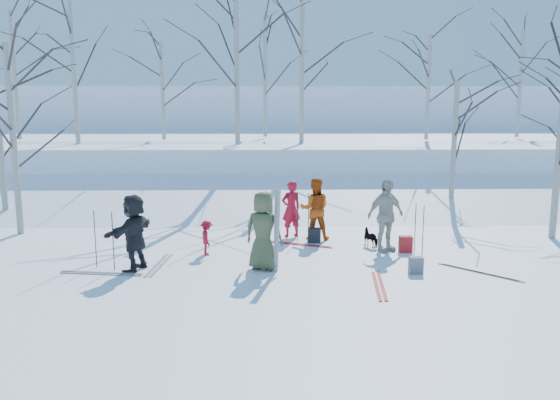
{
  "coord_description": "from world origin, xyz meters",
  "views": [
    {
      "loc": [
        -0.34,
        -12.46,
        3.69
      ],
      "look_at": [
        0.0,
        1.5,
        1.3
      ],
      "focal_mm": 35.0,
      "sensor_mm": 36.0,
      "label": 1
    }
  ],
  "objects_px": {
    "skier_red_north": "(291,209)",
    "skier_cream_east": "(386,215)",
    "skier_red_seated": "(207,238)",
    "skier_olive_center": "(263,231)",
    "skier_grey_west": "(134,232)",
    "backpack_dark": "(314,235)",
    "skier_redor_behind": "(315,209)",
    "backpack_red": "(406,244)",
    "backpack_grey": "(416,265)",
    "dog": "(371,238)"
  },
  "relations": [
    {
      "from": "skier_red_north",
      "to": "skier_grey_west",
      "type": "bearing_deg",
      "value": 16.92
    },
    {
      "from": "skier_grey_west",
      "to": "dog",
      "type": "height_order",
      "value": "skier_grey_west"
    },
    {
      "from": "skier_red_north",
      "to": "backpack_dark",
      "type": "relative_size",
      "value": 4.04
    },
    {
      "from": "skier_redor_behind",
      "to": "backpack_red",
      "type": "distance_m",
      "value": 2.73
    },
    {
      "from": "skier_olive_center",
      "to": "backpack_dark",
      "type": "distance_m",
      "value": 2.92
    },
    {
      "from": "skier_red_north",
      "to": "skier_red_seated",
      "type": "distance_m",
      "value": 2.96
    },
    {
      "from": "skier_olive_center",
      "to": "skier_redor_behind",
      "type": "bearing_deg",
      "value": -95.0
    },
    {
      "from": "skier_olive_center",
      "to": "skier_cream_east",
      "type": "xyz_separation_m",
      "value": [
        3.13,
        1.54,
        0.03
      ]
    },
    {
      "from": "skier_redor_behind",
      "to": "skier_red_seated",
      "type": "height_order",
      "value": "skier_redor_behind"
    },
    {
      "from": "skier_redor_behind",
      "to": "skier_red_seated",
      "type": "distance_m",
      "value": 3.29
    },
    {
      "from": "skier_red_north",
      "to": "dog",
      "type": "bearing_deg",
      "value": 125.7
    },
    {
      "from": "skier_cream_east",
      "to": "backpack_red",
      "type": "xyz_separation_m",
      "value": [
        0.51,
        -0.13,
        -0.73
      ]
    },
    {
      "from": "skier_red_north",
      "to": "skier_redor_behind",
      "type": "height_order",
      "value": "skier_redor_behind"
    },
    {
      "from": "skier_red_north",
      "to": "backpack_grey",
      "type": "height_order",
      "value": "skier_red_north"
    },
    {
      "from": "skier_cream_east",
      "to": "backpack_red",
      "type": "relative_size",
      "value": 4.49
    },
    {
      "from": "backpack_dark",
      "to": "skier_grey_west",
      "type": "bearing_deg",
      "value": -150.42
    },
    {
      "from": "backpack_dark",
      "to": "skier_red_seated",
      "type": "bearing_deg",
      "value": -156.79
    },
    {
      "from": "skier_red_seated",
      "to": "skier_grey_west",
      "type": "distance_m",
      "value": 2.0
    },
    {
      "from": "skier_red_seated",
      "to": "skier_grey_west",
      "type": "relative_size",
      "value": 0.5
    },
    {
      "from": "skier_redor_behind",
      "to": "skier_grey_west",
      "type": "height_order",
      "value": "skier_grey_west"
    },
    {
      "from": "skier_olive_center",
      "to": "backpack_dark",
      "type": "height_order",
      "value": "skier_olive_center"
    },
    {
      "from": "skier_olive_center",
      "to": "skier_red_seated",
      "type": "distance_m",
      "value": 1.97
    },
    {
      "from": "backpack_grey",
      "to": "skier_cream_east",
      "type": "bearing_deg",
      "value": 98.48
    },
    {
      "from": "skier_redor_behind",
      "to": "backpack_red",
      "type": "bearing_deg",
      "value": 149.72
    },
    {
      "from": "skier_cream_east",
      "to": "backpack_red",
      "type": "bearing_deg",
      "value": -41.29
    },
    {
      "from": "skier_red_north",
      "to": "skier_cream_east",
      "type": "bearing_deg",
      "value": 120.82
    },
    {
      "from": "skier_redor_behind",
      "to": "skier_red_seated",
      "type": "relative_size",
      "value": 1.97
    },
    {
      "from": "skier_redor_behind",
      "to": "backpack_red",
      "type": "relative_size",
      "value": 4.14
    },
    {
      "from": "skier_cream_east",
      "to": "skier_grey_west",
      "type": "xyz_separation_m",
      "value": [
        -6.07,
        -1.52,
        -0.06
      ]
    },
    {
      "from": "skier_red_north",
      "to": "skier_cream_east",
      "type": "distance_m",
      "value": 2.89
    },
    {
      "from": "skier_red_north",
      "to": "backpack_dark",
      "type": "xyz_separation_m",
      "value": [
        0.6,
        -0.74,
        -0.61
      ]
    },
    {
      "from": "skier_grey_west",
      "to": "skier_cream_east",
      "type": "bearing_deg",
      "value": 124.77
    },
    {
      "from": "skier_cream_east",
      "to": "skier_red_seated",
      "type": "bearing_deg",
      "value": 156.67
    },
    {
      "from": "skier_olive_center",
      "to": "skier_cream_east",
      "type": "distance_m",
      "value": 3.49
    },
    {
      "from": "skier_red_north",
      "to": "skier_red_seated",
      "type": "height_order",
      "value": "skier_red_north"
    },
    {
      "from": "skier_olive_center",
      "to": "skier_grey_west",
      "type": "relative_size",
      "value": 1.03
    },
    {
      "from": "skier_red_seated",
      "to": "skier_red_north",
      "type": "bearing_deg",
      "value": -60.9
    },
    {
      "from": "skier_red_north",
      "to": "skier_redor_behind",
      "type": "xyz_separation_m",
      "value": [
        0.65,
        -0.37,
        0.06
      ]
    },
    {
      "from": "skier_cream_east",
      "to": "backpack_grey",
      "type": "xyz_separation_m",
      "value": [
        0.29,
        -1.94,
        -0.75
      ]
    },
    {
      "from": "backpack_red",
      "to": "dog",
      "type": "bearing_deg",
      "value": 143.52
    },
    {
      "from": "skier_red_north",
      "to": "skier_cream_east",
      "type": "relative_size",
      "value": 0.86
    },
    {
      "from": "skier_red_north",
      "to": "skier_red_seated",
      "type": "xyz_separation_m",
      "value": [
        -2.21,
        -1.94,
        -0.37
      ]
    },
    {
      "from": "skier_grey_west",
      "to": "skier_redor_behind",
      "type": "bearing_deg",
      "value": 143.66
    },
    {
      "from": "backpack_grey",
      "to": "backpack_dark",
      "type": "distance_m",
      "value": 3.53
    },
    {
      "from": "backpack_red",
      "to": "backpack_dark",
      "type": "bearing_deg",
      "value": 154.73
    },
    {
      "from": "dog",
      "to": "backpack_dark",
      "type": "distance_m",
      "value": 1.57
    },
    {
      "from": "skier_cream_east",
      "to": "skier_olive_center",
      "type": "bearing_deg",
      "value": 179.52
    },
    {
      "from": "skier_grey_west",
      "to": "skier_red_seated",
      "type": "bearing_deg",
      "value": 150.34
    },
    {
      "from": "skier_red_seated",
      "to": "skier_olive_center",
      "type": "bearing_deg",
      "value": -143.84
    },
    {
      "from": "skier_redor_behind",
      "to": "backpack_dark",
      "type": "bearing_deg",
      "value": 86.07
    }
  ]
}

